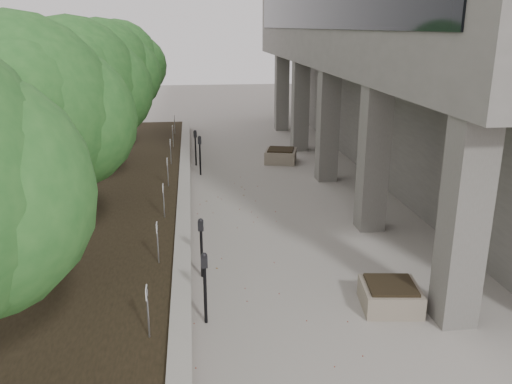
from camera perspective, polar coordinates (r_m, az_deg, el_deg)
ground at (r=9.47m, az=3.59°, el=-18.06°), size 90.00×90.00×0.00m
retaining_wall at (r=17.38m, az=-7.73°, el=-0.25°), size 0.39×26.00×0.50m
planting_bed at (r=17.85m, az=-19.59°, el=-0.83°), size 7.00×26.00×0.40m
crabapple_tree_2 at (r=11.32m, az=-23.83°, el=3.85°), size 4.60×4.00×5.44m
crabapple_tree_3 at (r=16.09m, az=-18.93°, el=8.05°), size 4.60×4.00×5.44m
crabapple_tree_4 at (r=20.96m, az=-16.25°, el=10.29°), size 4.60×4.00×5.44m
crabapple_tree_5 at (r=25.89m, az=-14.57°, el=11.67°), size 4.60×4.00×5.44m
parking_sign_2 at (r=9.33m, az=-11.58°, el=-12.59°), size 0.04×0.22×0.96m
parking_sign_3 at (r=12.02m, az=-10.56°, el=-5.44°), size 0.04×0.22×0.96m
parking_sign_4 at (r=14.83m, az=-9.92°, el=-0.94°), size 0.04×0.22×0.96m
parking_sign_5 at (r=17.70m, az=-9.50°, el=2.11°), size 0.04×0.22×0.96m
parking_sign_6 at (r=20.61m, az=-9.19°, el=4.31°), size 0.04×0.22×0.96m
parking_sign_7 at (r=23.54m, az=-8.95°, el=5.96°), size 0.04×0.22×0.96m
parking_sign_8 at (r=26.48m, az=-8.77°, el=7.24°), size 0.04×0.22×0.96m
parking_meter_2 at (r=10.25m, az=-5.52°, el=-10.29°), size 0.15×0.11×1.48m
parking_meter_3 at (r=12.05m, az=-5.90°, el=-6.01°), size 0.16×0.12×1.43m
parking_meter_4 at (r=20.34m, az=-6.05°, el=3.94°), size 0.17×0.13×1.53m
parking_meter_5 at (r=21.80m, az=-6.53°, el=4.76°), size 0.16×0.12×1.47m
planter_front at (r=11.28m, az=14.27°, el=-10.75°), size 1.27×1.27×0.53m
planter_back at (r=22.28m, az=2.68°, el=3.95°), size 1.53×1.53×0.58m
berry_scatter at (r=13.78m, az=-0.59°, el=-5.98°), size 3.30×14.10×0.02m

